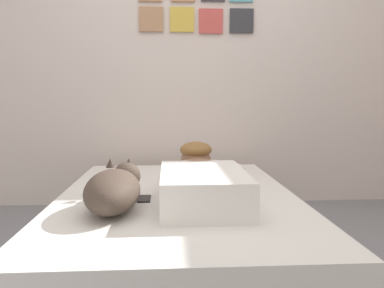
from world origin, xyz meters
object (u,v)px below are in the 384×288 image
(pillow, at_px, (208,168))
(dog, at_px, (115,189))
(person_lying, at_px, (201,180))
(coffee_cup, at_px, (211,175))
(bed, at_px, (178,225))
(cell_phone, at_px, (144,199))

(pillow, bearing_deg, dog, -124.03)
(pillow, relative_size, person_lying, 0.57)
(coffee_cup, bearing_deg, bed, -123.57)
(cell_phone, bearing_deg, person_lying, -1.12)
(person_lying, relative_size, coffee_cup, 7.36)
(person_lying, distance_m, dog, 0.47)
(bed, relative_size, cell_phone, 14.21)
(dog, xyz_separation_m, coffee_cup, (0.54, 0.64, -0.07))
(coffee_cup, bearing_deg, person_lying, -103.32)
(pillow, xyz_separation_m, cell_phone, (-0.41, -0.61, -0.05))
(bed, height_order, person_lying, person_lying)
(pillow, distance_m, cell_phone, 0.73)
(person_lying, bearing_deg, dog, -157.50)
(bed, xyz_separation_m, dog, (-0.31, -0.29, 0.29))
(person_lying, relative_size, dog, 1.60)
(bed, relative_size, person_lying, 2.16)
(bed, xyz_separation_m, pillow, (0.22, 0.50, 0.24))
(person_lying, xyz_separation_m, dog, (-0.43, -0.18, -0.00))
(coffee_cup, distance_m, cell_phone, 0.62)
(pillow, relative_size, cell_phone, 3.71)
(pillow, distance_m, dog, 0.96)
(person_lying, bearing_deg, coffee_cup, 76.68)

